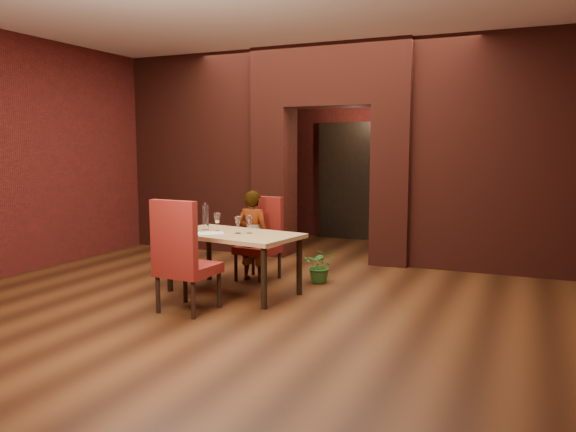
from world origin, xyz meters
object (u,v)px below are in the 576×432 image
Objects in this scene: wine_glass_c at (249,225)px; wine_bucket at (188,223)px; dining_table at (234,263)px; wine_glass_a at (217,222)px; person_seated at (253,236)px; potted_plant at (320,266)px; chair_near at (188,255)px; wine_glass_b at (238,225)px; chair_far at (258,239)px; water_bottle at (206,216)px.

wine_bucket is (-0.69, -0.22, 0.01)m from wine_glass_c.
wine_glass_a is (-0.22, 0.01, 0.47)m from dining_table.
potted_plant is at bearing -165.27° from person_seated.
person_seated is 2.65× the size of potted_plant.
wine_glass_c is 0.89× the size of wine_bucket.
chair_near is at bearing -80.21° from wine_glass_a.
wine_glass_b is (0.15, -0.66, 0.23)m from person_seated.
dining_table is 6.95× the size of wine_glass_a.
chair_far is 5.42× the size of wine_glass_b.
person_seated is at bearing -112.33° from chair_far.
person_seated is at bearing -164.20° from potted_plant.
dining_table is at bearing -91.52° from chair_near.
wine_glass_a is 1.12× the size of wine_glass_b.
chair_far is 5.20× the size of wine_glass_c.
wine_bucket is at bearing -164.78° from wine_glass_b.
chair_far is at bearing 98.84° from wine_glass_b.
wine_glass_c is at bearing -3.44° from water_bottle.
wine_glass_b is 0.51m from water_bottle.
wine_glass_b is at bearing 15.22° from wine_bucket.
wine_glass_c reaches higher than dining_table.
person_seated is 5.31× the size of wine_glass_a.
person_seated is 0.69m from wine_glass_a.
chair_far reaches higher than wine_glass_c.
wine_glass_a is (-0.14, 0.83, 0.23)m from chair_near.
dining_table is at bearing -167.68° from wine_glass_c.
chair_near is (-0.04, -1.52, 0.06)m from chair_far.
person_seated is (0.00, 1.45, -0.01)m from chair_near.
chair_far is at bearing -87.48° from chair_near.
wine_bucket is at bearing -162.55° from wine_glass_c.
wine_bucket is 0.70× the size of water_bottle.
chair_far is 4.86× the size of wine_glass_a.
wine_glass_a reaches higher than potted_plant.
wine_glass_b is 0.60m from wine_bucket.
potted_plant is at bearing 55.66° from wine_glass_c.
dining_table is at bearing 164.91° from wine_glass_b.
chair_near is at bearing -107.37° from wine_glass_c.
chair_near is 1.00m from water_bottle.
water_bottle is (-0.35, -0.56, 0.30)m from person_seated.
dining_table is 3.46× the size of potted_plant.
water_bottle is at bearing 161.50° from wine_glass_a.
dining_table is 0.68m from person_seated.
chair_near is at bearing -86.21° from dining_table.
wine_bucket is at bearing -151.35° from dining_table.
wine_bucket is (-0.46, -0.88, 0.30)m from chair_far.
dining_table is 0.71m from wine_bucket.
dining_table is at bearing -130.95° from potted_plant.
person_seated is at bearing -86.19° from chair_near.
chair_far is at bearing 102.55° from dining_table.
water_bottle is 1.57m from potted_plant.
water_bottle is (-0.61, 0.04, 0.06)m from wine_glass_c.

